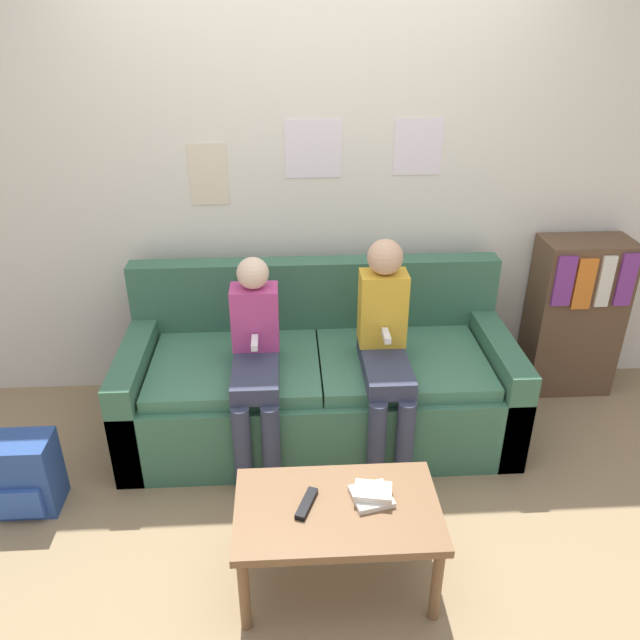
% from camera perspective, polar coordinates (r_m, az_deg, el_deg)
% --- Properties ---
extents(ground_plane, '(10.00, 10.00, 0.00)m').
position_cam_1_polar(ground_plane, '(3.23, 0.44, -15.49)').
color(ground_plane, '#937A56').
extents(wall_back, '(8.00, 0.06, 2.60)m').
position_cam_1_polar(wall_back, '(3.57, -0.63, 12.80)').
color(wall_back, silver).
rests_on(wall_back, ground_plane).
extents(couch, '(2.09, 0.87, 0.89)m').
position_cam_1_polar(couch, '(3.49, -0.14, -5.69)').
color(couch, '#38664C').
rests_on(couch, ground_plane).
extents(coffee_table, '(0.82, 0.50, 0.40)m').
position_cam_1_polar(coffee_table, '(2.61, 1.59, -17.51)').
color(coffee_table, brown).
rests_on(coffee_table, ground_plane).
extents(person_left, '(0.24, 0.59, 1.07)m').
position_cam_1_polar(person_left, '(3.15, -5.92, -3.31)').
color(person_left, '#33384C').
rests_on(person_left, ground_plane).
extents(person_right, '(0.24, 0.59, 1.15)m').
position_cam_1_polar(person_right, '(3.17, 5.97, -2.11)').
color(person_right, '#33384C').
rests_on(person_right, ground_plane).
extents(tv_remote, '(0.10, 0.17, 0.02)m').
position_cam_1_polar(tv_remote, '(2.57, -1.24, -16.42)').
color(tv_remote, black).
rests_on(tv_remote, coffee_table).
extents(book_stack, '(0.18, 0.18, 0.05)m').
position_cam_1_polar(book_stack, '(2.60, 4.79, -15.60)').
color(book_stack, silver).
rests_on(book_stack, coffee_table).
extents(bookshelf, '(0.52, 0.31, 0.97)m').
position_cam_1_polar(bookshelf, '(4.06, 22.21, 0.33)').
color(bookshelf, brown).
rests_on(bookshelf, ground_plane).
extents(backpack, '(0.30, 0.24, 0.39)m').
position_cam_1_polar(backpack, '(3.34, -25.39, -12.63)').
color(backpack, '#284789').
rests_on(backpack, ground_plane).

